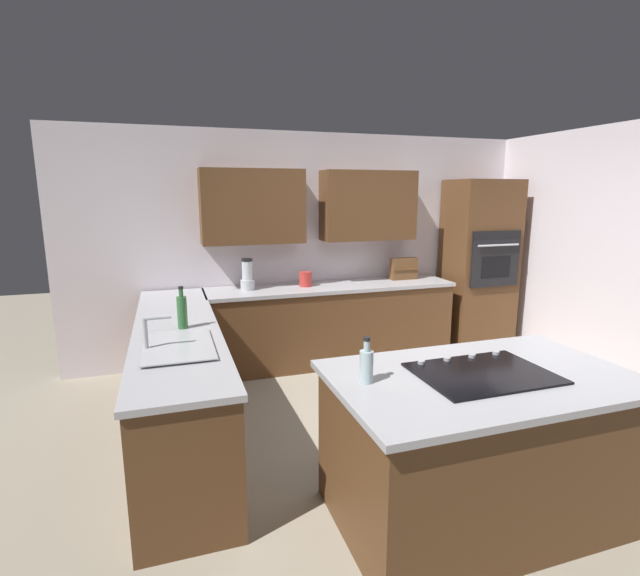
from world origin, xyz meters
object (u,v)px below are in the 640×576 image
(sink_unit, at_px, (177,346))
(oil_bottle, at_px, (366,365))
(kettle, at_px, (306,279))
(spice_rack, at_px, (404,269))
(cooktop, at_px, (482,373))
(blender, at_px, (247,277))
(wall_oven, at_px, (479,265))
(dish_soap_bottle, at_px, (182,311))

(sink_unit, distance_m, oil_bottle, 1.35)
(kettle, xyz_separation_m, oil_bottle, (0.45, 2.71, 0.02))
(spice_rack, bearing_deg, sink_unit, 34.25)
(cooktop, relative_size, kettle, 4.62)
(blender, bearing_deg, kettle, 180.00)
(blender, bearing_deg, wall_oven, 179.26)
(wall_oven, distance_m, spice_rack, 1.00)
(sink_unit, xyz_separation_m, blender, (-0.78, -1.78, 0.13))
(kettle, bearing_deg, wall_oven, 179.04)
(wall_oven, height_order, blender, wall_oven)
(blender, distance_m, dish_soap_bottle, 1.48)
(spice_rack, relative_size, kettle, 2.00)
(wall_oven, height_order, dish_soap_bottle, wall_oven)
(blender, bearing_deg, oil_bottle, 94.21)
(dish_soap_bottle, xyz_separation_m, oil_bottle, (-0.92, 1.41, -0.03))
(sink_unit, distance_m, kettle, 2.28)
(kettle, bearing_deg, spice_rack, -177.88)
(oil_bottle, bearing_deg, cooktop, 171.79)
(cooktop, xyz_separation_m, spice_rack, (-1.01, -2.85, 0.12))
(sink_unit, bearing_deg, kettle, -128.79)
(wall_oven, distance_m, oil_bottle, 3.80)
(sink_unit, bearing_deg, dish_soap_bottle, -96.95)
(dish_soap_bottle, bearing_deg, wall_oven, -160.82)
(kettle, xyz_separation_m, dish_soap_bottle, (1.37, 1.30, 0.05))
(spice_rack, bearing_deg, oil_bottle, 58.32)
(wall_oven, xyz_separation_m, kettle, (2.25, -0.04, -0.06))
(dish_soap_bottle, relative_size, oil_bottle, 1.26)
(blender, height_order, oil_bottle, blender)
(wall_oven, relative_size, kettle, 12.66)
(kettle, distance_m, dish_soap_bottle, 1.89)
(kettle, distance_m, oil_bottle, 2.75)
(sink_unit, height_order, cooktop, sink_unit)
(sink_unit, xyz_separation_m, cooktop, (-1.67, 1.03, -0.01))
(blender, bearing_deg, cooktop, 107.52)
(wall_oven, relative_size, dish_soap_bottle, 6.33)
(cooktop, height_order, blender, blender)
(dish_soap_bottle, bearing_deg, spice_rack, -152.85)
(blender, distance_m, spice_rack, 1.90)
(blender, distance_m, oil_bottle, 2.72)
(spice_rack, xyz_separation_m, dish_soap_bottle, (2.62, 1.34, 0.00))
(wall_oven, distance_m, dish_soap_bottle, 3.83)
(blender, height_order, dish_soap_bottle, blender)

